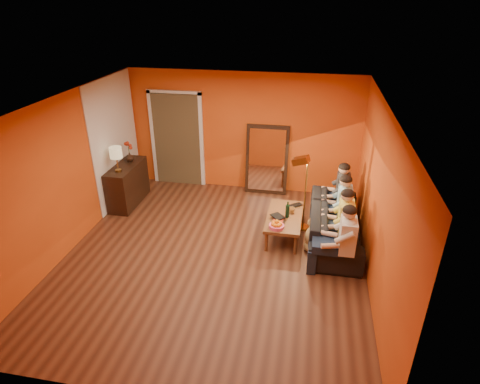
% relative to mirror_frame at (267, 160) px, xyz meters
% --- Properties ---
extents(room_shell, '(5.00, 5.50, 2.60)m').
position_rel_mirror_frame_xyz_m(room_shell, '(-0.55, -2.26, 0.54)').
color(room_shell, brown).
rests_on(room_shell, ground).
extents(white_accent, '(0.02, 1.90, 2.58)m').
position_rel_mirror_frame_xyz_m(white_accent, '(-3.04, -0.88, 0.54)').
color(white_accent, white).
rests_on(white_accent, wall_left).
extents(doorway_recess, '(1.06, 0.30, 2.10)m').
position_rel_mirror_frame_xyz_m(doorway_recess, '(-2.05, 0.20, 0.29)').
color(doorway_recess, '#3F2D19').
rests_on(doorway_recess, floor).
extents(door_jamb_left, '(0.08, 0.06, 2.20)m').
position_rel_mirror_frame_xyz_m(door_jamb_left, '(-2.62, 0.08, 0.29)').
color(door_jamb_left, white).
rests_on(door_jamb_left, wall_back).
extents(door_jamb_right, '(0.08, 0.06, 2.20)m').
position_rel_mirror_frame_xyz_m(door_jamb_right, '(-1.48, 0.08, 0.29)').
color(door_jamb_right, white).
rests_on(door_jamb_right, wall_back).
extents(door_header, '(1.22, 0.06, 0.08)m').
position_rel_mirror_frame_xyz_m(door_header, '(-2.05, 0.08, 1.36)').
color(door_header, white).
rests_on(door_header, wall_back).
extents(mirror_frame, '(0.92, 0.27, 1.51)m').
position_rel_mirror_frame_xyz_m(mirror_frame, '(0.00, 0.00, 0.00)').
color(mirror_frame, black).
rests_on(mirror_frame, floor).
extents(mirror_glass, '(0.78, 0.21, 1.35)m').
position_rel_mirror_frame_xyz_m(mirror_glass, '(0.00, -0.04, 0.00)').
color(mirror_glass, white).
rests_on(mirror_glass, mirror_frame).
extents(sideboard, '(0.44, 1.18, 0.85)m').
position_rel_mirror_frame_xyz_m(sideboard, '(-2.79, -1.08, -0.34)').
color(sideboard, black).
rests_on(sideboard, floor).
extents(table_lamp, '(0.24, 0.24, 0.51)m').
position_rel_mirror_frame_xyz_m(table_lamp, '(-2.79, -1.38, 0.34)').
color(table_lamp, beige).
rests_on(table_lamp, sideboard).
extents(sofa, '(2.24, 0.87, 0.65)m').
position_rel_mirror_frame_xyz_m(sofa, '(1.45, -1.72, -0.43)').
color(sofa, black).
rests_on(sofa, floor).
extents(coffee_table, '(0.63, 1.23, 0.42)m').
position_rel_mirror_frame_xyz_m(coffee_table, '(0.55, -1.77, -0.55)').
color(coffee_table, brown).
rests_on(coffee_table, floor).
extents(floor_lamp, '(0.35, 0.31, 1.44)m').
position_rel_mirror_frame_xyz_m(floor_lamp, '(0.89, -1.46, -0.04)').
color(floor_lamp, '#AA7932').
rests_on(floor_lamp, floor).
extents(dog, '(0.32, 0.50, 0.58)m').
position_rel_mirror_frame_xyz_m(dog, '(1.09, -2.14, -0.47)').
color(dog, olive).
rests_on(dog, floor).
extents(person_far_left, '(0.70, 0.44, 1.22)m').
position_rel_mirror_frame_xyz_m(person_far_left, '(1.58, -2.72, -0.15)').
color(person_far_left, beige).
rests_on(person_far_left, sofa).
extents(person_mid_left, '(0.70, 0.44, 1.22)m').
position_rel_mirror_frame_xyz_m(person_mid_left, '(1.58, -2.17, -0.15)').
color(person_mid_left, gold).
rests_on(person_mid_left, sofa).
extents(person_mid_right, '(0.70, 0.44, 1.22)m').
position_rel_mirror_frame_xyz_m(person_mid_right, '(1.58, -1.62, -0.15)').
color(person_mid_right, '#86B7CF').
rests_on(person_mid_right, sofa).
extents(person_far_right, '(0.70, 0.44, 1.22)m').
position_rel_mirror_frame_xyz_m(person_far_right, '(1.58, -1.07, -0.15)').
color(person_far_right, '#2D2E31').
rests_on(person_far_right, sofa).
extents(fruit_bowl, '(0.26, 0.26, 0.16)m').
position_rel_mirror_frame_xyz_m(fruit_bowl, '(0.45, -2.22, -0.26)').
color(fruit_bowl, '#EE5480').
rests_on(fruit_bowl, coffee_table).
extents(wine_bottle, '(0.07, 0.07, 0.31)m').
position_rel_mirror_frame_xyz_m(wine_bottle, '(0.60, -1.82, -0.18)').
color(wine_bottle, black).
rests_on(wine_bottle, coffee_table).
extents(tumbler, '(0.12, 0.12, 0.10)m').
position_rel_mirror_frame_xyz_m(tumbler, '(0.67, -1.65, -0.29)').
color(tumbler, '#B27F3F').
rests_on(tumbler, coffee_table).
extents(laptop, '(0.37, 0.35, 0.02)m').
position_rel_mirror_frame_xyz_m(laptop, '(0.73, -1.42, -0.33)').
color(laptop, black).
rests_on(laptop, coffee_table).
extents(book_lower, '(0.23, 0.29, 0.02)m').
position_rel_mirror_frame_xyz_m(book_lower, '(0.37, -1.97, -0.33)').
color(book_lower, black).
rests_on(book_lower, coffee_table).
extents(book_mid, '(0.21, 0.26, 0.02)m').
position_rel_mirror_frame_xyz_m(book_mid, '(0.38, -1.96, -0.31)').
color(book_mid, '#B22C14').
rests_on(book_mid, book_lower).
extents(book_upper, '(0.29, 0.30, 0.02)m').
position_rel_mirror_frame_xyz_m(book_upper, '(0.37, -1.98, -0.29)').
color(book_upper, black).
rests_on(book_upper, book_mid).
extents(vase, '(0.18, 0.18, 0.18)m').
position_rel_mirror_frame_xyz_m(vase, '(-2.79, -0.83, 0.18)').
color(vase, black).
rests_on(vase, sideboard).
extents(flowers, '(0.17, 0.17, 0.45)m').
position_rel_mirror_frame_xyz_m(flowers, '(-2.79, -0.83, 0.43)').
color(flowers, '#B22C14').
rests_on(flowers, vase).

